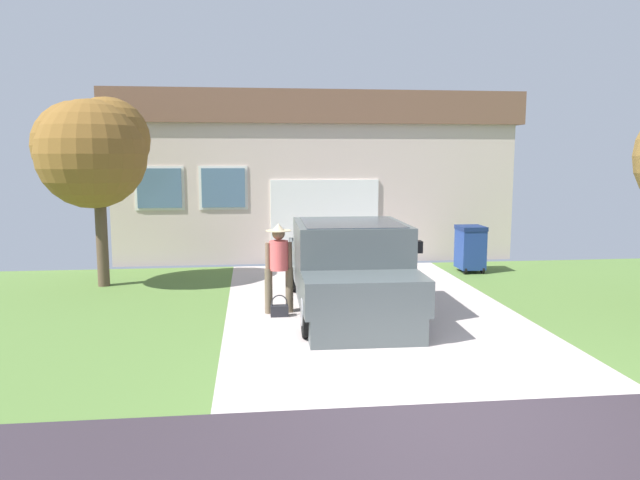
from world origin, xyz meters
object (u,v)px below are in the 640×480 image
at_px(person_with_hat, 279,260).
at_px(handbag, 279,310).
at_px(pickup_truck, 349,271).
at_px(wheeled_trash_bin, 470,247).
at_px(neighbor_tree, 92,149).
at_px(house_with_garage, 308,174).

height_order(person_with_hat, handbag, person_with_hat).
bearing_deg(pickup_truck, wheeled_trash_bin, -135.08).
distance_m(handbag, wheeled_trash_bin, 6.05).
height_order(pickup_truck, neighbor_tree, neighbor_tree).
height_order(pickup_truck, house_with_garage, house_with_garage).
relative_size(handbag, wheeled_trash_bin, 0.34).
bearing_deg(handbag, person_with_hat, 88.25).
xyz_separation_m(house_with_garage, wheeled_trash_bin, (3.53, -4.67, -1.67)).
bearing_deg(handbag, house_with_garage, 81.19).
xyz_separation_m(person_with_hat, handbag, (-0.01, -0.25, -0.84)).
height_order(neighbor_tree, wheeled_trash_bin, neighbor_tree).
bearing_deg(person_with_hat, neighbor_tree, 139.79).
height_order(pickup_truck, wheeled_trash_bin, pickup_truck).
relative_size(person_with_hat, wheeled_trash_bin, 1.43).
bearing_deg(house_with_garage, person_with_hat, -99.03).
distance_m(person_with_hat, house_with_garage, 8.26).
xyz_separation_m(person_with_hat, house_with_garage, (1.28, 8.05, 1.32)).
distance_m(pickup_truck, handbag, 1.43).
height_order(handbag, neighbor_tree, neighbor_tree).
relative_size(handbag, neighbor_tree, 0.10).
height_order(handbag, house_with_garage, house_with_garage).
bearing_deg(neighbor_tree, wheeled_trash_bin, 5.72).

